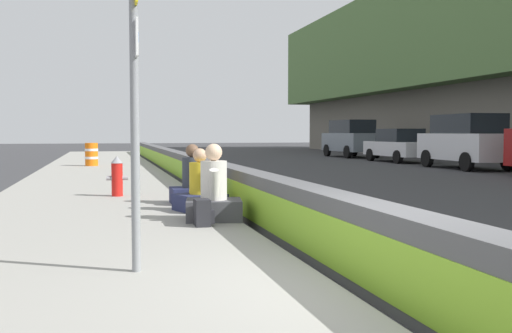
{
  "coord_description": "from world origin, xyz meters",
  "views": [
    {
      "loc": [
        -4.83,
        2.51,
        1.53
      ],
      "look_at": [
        7.06,
        -0.53,
        0.82
      ],
      "focal_mm": 41.83,
      "sensor_mm": 36.0,
      "label": 1
    }
  ],
  "objects_px": {
    "route_sign_post": "(135,61)",
    "seated_person_foreground": "(214,196)",
    "parked_car_fourth": "(466,141)",
    "fire_hydrant": "(117,176)",
    "parked_car_midline": "(399,145)",
    "parked_car_far": "(351,138)",
    "backpack": "(203,213)",
    "construction_barrel": "(92,154)",
    "seated_person_middle": "(200,191)",
    "seated_person_rear": "(193,185)"
  },
  "relations": [
    {
      "from": "seated_person_rear",
      "to": "backpack",
      "type": "bearing_deg",
      "value": 174.8
    },
    {
      "from": "construction_barrel",
      "to": "parked_car_far",
      "type": "bearing_deg",
      "value": -61.11
    },
    {
      "from": "seated_person_rear",
      "to": "construction_barrel",
      "type": "xyz_separation_m",
      "value": [
        14.06,
        2.16,
        0.12
      ]
    },
    {
      "from": "parked_car_far",
      "to": "construction_barrel",
      "type": "bearing_deg",
      "value": 118.89
    },
    {
      "from": "backpack",
      "to": "parked_car_midline",
      "type": "distance_m",
      "value": 23.29
    },
    {
      "from": "seated_person_rear",
      "to": "parked_car_fourth",
      "type": "relative_size",
      "value": 0.24
    },
    {
      "from": "seated_person_middle",
      "to": "parked_car_fourth",
      "type": "xyz_separation_m",
      "value": [
        11.44,
        -13.01,
        0.7
      ]
    },
    {
      "from": "fire_hydrant",
      "to": "construction_barrel",
      "type": "distance_m",
      "value": 12.36
    },
    {
      "from": "route_sign_post",
      "to": "parked_car_midline",
      "type": "height_order",
      "value": "route_sign_post"
    },
    {
      "from": "seated_person_foreground",
      "to": "construction_barrel",
      "type": "height_order",
      "value": "seated_person_foreground"
    },
    {
      "from": "construction_barrel",
      "to": "backpack",
      "type": "bearing_deg",
      "value": -173.57
    },
    {
      "from": "parked_car_fourth",
      "to": "parked_car_midline",
      "type": "distance_m",
      "value": 5.94
    },
    {
      "from": "parked_car_midline",
      "to": "seated_person_rear",
      "type": "bearing_deg",
      "value": 141.28
    },
    {
      "from": "construction_barrel",
      "to": "parked_car_fourth",
      "type": "relative_size",
      "value": 0.2
    },
    {
      "from": "seated_person_foreground",
      "to": "parked_car_midline",
      "type": "relative_size",
      "value": 0.27
    },
    {
      "from": "parked_car_fourth",
      "to": "construction_barrel",
      "type": "bearing_deg",
      "value": 76.18
    },
    {
      "from": "parked_car_midline",
      "to": "parked_car_far",
      "type": "height_order",
      "value": "parked_car_far"
    },
    {
      "from": "seated_person_rear",
      "to": "parked_car_midline",
      "type": "distance_m",
      "value": 20.85
    },
    {
      "from": "parked_car_fourth",
      "to": "parked_car_midline",
      "type": "relative_size",
      "value": 1.07
    },
    {
      "from": "route_sign_post",
      "to": "seated_person_foreground",
      "type": "bearing_deg",
      "value": -22.86
    },
    {
      "from": "seated_person_foreground",
      "to": "parked_car_far",
      "type": "bearing_deg",
      "value": -27.83
    },
    {
      "from": "fire_hydrant",
      "to": "parked_car_fourth",
      "type": "xyz_separation_m",
      "value": [
        8.61,
        -14.39,
        0.6
      ]
    },
    {
      "from": "seated_person_foreground",
      "to": "route_sign_post",
      "type": "bearing_deg",
      "value": 157.14
    },
    {
      "from": "route_sign_post",
      "to": "parked_car_far",
      "type": "xyz_separation_m",
      "value": [
        28.01,
        -14.44,
        -1.05
      ]
    },
    {
      "from": "parked_car_fourth",
      "to": "parked_car_far",
      "type": "bearing_deg",
      "value": -0.41
    },
    {
      "from": "parked_car_midline",
      "to": "backpack",
      "type": "bearing_deg",
      "value": 145.16
    },
    {
      "from": "parked_car_midline",
      "to": "seated_person_middle",
      "type": "bearing_deg",
      "value": 143.04
    },
    {
      "from": "seated_person_foreground",
      "to": "parked_car_far",
      "type": "height_order",
      "value": "parked_car_far"
    },
    {
      "from": "construction_barrel",
      "to": "parked_car_far",
      "type": "relative_size",
      "value": 0.2
    },
    {
      "from": "construction_barrel",
      "to": "fire_hydrant",
      "type": "bearing_deg",
      "value": -176.45
    },
    {
      "from": "backpack",
      "to": "parked_car_far",
      "type": "bearing_deg",
      "value": -27.78
    },
    {
      "from": "seated_person_middle",
      "to": "backpack",
      "type": "distance_m",
      "value": 1.76
    },
    {
      "from": "fire_hydrant",
      "to": "parked_car_fourth",
      "type": "relative_size",
      "value": 0.18
    },
    {
      "from": "route_sign_post",
      "to": "seated_person_foreground",
      "type": "distance_m",
      "value": 3.93
    },
    {
      "from": "parked_car_fourth",
      "to": "parked_car_midline",
      "type": "height_order",
      "value": "parked_car_fourth"
    },
    {
      "from": "seated_person_middle",
      "to": "parked_car_fourth",
      "type": "height_order",
      "value": "parked_car_fourth"
    },
    {
      "from": "seated_person_middle",
      "to": "parked_car_midline",
      "type": "height_order",
      "value": "parked_car_midline"
    },
    {
      "from": "backpack",
      "to": "parked_car_midline",
      "type": "bearing_deg",
      "value": -34.84
    },
    {
      "from": "seated_person_middle",
      "to": "backpack",
      "type": "height_order",
      "value": "seated_person_middle"
    },
    {
      "from": "route_sign_post",
      "to": "parked_car_fourth",
      "type": "bearing_deg",
      "value": -42.11
    },
    {
      "from": "construction_barrel",
      "to": "parked_car_fourth",
      "type": "bearing_deg",
      "value": -103.82
    },
    {
      "from": "parked_car_midline",
      "to": "parked_car_far",
      "type": "relative_size",
      "value": 0.94
    },
    {
      "from": "seated_person_middle",
      "to": "parked_car_fourth",
      "type": "bearing_deg",
      "value": -48.69
    },
    {
      "from": "seated_person_rear",
      "to": "construction_barrel",
      "type": "height_order",
      "value": "seated_person_rear"
    },
    {
      "from": "route_sign_post",
      "to": "parked_car_midline",
      "type": "xyz_separation_m",
      "value": [
        21.81,
        -14.41,
        -1.37
      ]
    },
    {
      "from": "seated_person_middle",
      "to": "seated_person_rear",
      "type": "bearing_deg",
      "value": -1.29
    },
    {
      "from": "seated_person_middle",
      "to": "parked_car_midline",
      "type": "distance_m",
      "value": 21.74
    },
    {
      "from": "seated_person_foreground",
      "to": "parked_car_far",
      "type": "xyz_separation_m",
      "value": [
        24.76,
        -13.07,
        0.66
      ]
    },
    {
      "from": "backpack",
      "to": "seated_person_foreground",
      "type": "bearing_deg",
      "value": -25.61
    },
    {
      "from": "seated_person_foreground",
      "to": "backpack",
      "type": "xyz_separation_m",
      "value": [
        -0.55,
        0.27,
        -0.18
      ]
    }
  ]
}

